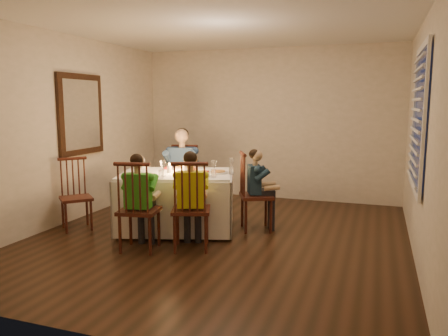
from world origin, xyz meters
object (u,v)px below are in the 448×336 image
(adult, at_px, (183,214))
(child_teal, at_px, (256,230))
(dining_table, at_px, (177,189))
(chair_extra, at_px, (78,229))
(child_green, at_px, (140,250))
(child_yellow, at_px, (192,249))
(chair_near_right, at_px, (192,249))
(chair_adult, at_px, (183,214))
(serving_bowl, at_px, (142,167))
(chair_near_left, at_px, (140,250))
(chair_end, at_px, (256,230))

(adult, distance_m, child_teal, 1.33)
(dining_table, distance_m, chair_extra, 1.44)
(child_green, height_order, child_yellow, child_yellow)
(chair_near_right, bearing_deg, child_yellow, 180.00)
(child_green, xyz_separation_m, child_teal, (1.04, 1.21, 0.00))
(dining_table, height_order, chair_adult, dining_table)
(child_yellow, relative_size, child_teal, 1.06)
(dining_table, height_order, chair_extra, dining_table)
(child_yellow, xyz_separation_m, serving_bowl, (-1.10, 0.82, 0.79))
(dining_table, xyz_separation_m, child_yellow, (0.49, -0.65, -0.54))
(chair_near_left, bearing_deg, adult, -93.02)
(child_teal, bearing_deg, child_yellow, 128.29)
(child_yellow, bearing_deg, child_green, 2.98)
(child_green, bearing_deg, chair_adult, -93.02)
(child_teal, bearing_deg, child_green, 114.60)
(dining_table, bearing_deg, chair_near_right, -70.61)
(chair_near_right, bearing_deg, chair_near_left, 2.98)
(chair_near_right, bearing_deg, serving_bowl, -56.58)
(chair_end, bearing_deg, child_green, 114.60)
(chair_near_left, xyz_separation_m, chair_end, (1.04, 1.21, 0.00))
(chair_near_right, relative_size, adult, 0.80)
(chair_near_left, relative_size, child_yellow, 0.91)
(chair_extra, distance_m, child_teal, 2.38)
(chair_end, height_order, child_yellow, child_yellow)
(chair_near_right, height_order, chair_extra, chair_near_right)
(child_yellow, bearing_deg, chair_end, -136.76)
(chair_end, height_order, serving_bowl, serving_bowl)
(child_green, bearing_deg, dining_table, -103.72)
(dining_table, distance_m, adult, 0.96)
(serving_bowl, bearing_deg, chair_near_left, -61.97)
(chair_adult, bearing_deg, adult, -100.91)
(chair_near_left, distance_m, chair_end, 1.60)
(chair_extra, bearing_deg, child_yellow, -54.10)
(chair_end, relative_size, child_yellow, 0.91)
(chair_adult, relative_size, chair_near_right, 1.00)
(serving_bowl, bearing_deg, dining_table, -15.17)
(child_teal, relative_size, serving_bowl, 4.50)
(chair_adult, bearing_deg, serving_bowl, -130.79)
(chair_near_right, bearing_deg, child_teal, -136.76)
(chair_near_right, xyz_separation_m, chair_end, (0.50, 0.99, 0.00))
(dining_table, relative_size, chair_extra, 1.81)
(child_green, bearing_deg, child_teal, -141.39)
(chair_extra, xyz_separation_m, adult, (0.99, 1.18, 0.00))
(child_yellow, bearing_deg, chair_extra, -26.93)
(chair_near_right, xyz_separation_m, chair_extra, (-1.75, 0.22, 0.00))
(chair_near_right, height_order, chair_end, same)
(dining_table, bearing_deg, chair_end, 0.76)
(chair_adult, xyz_separation_m, child_green, (0.22, -1.63, 0.00))
(dining_table, height_order, child_teal, dining_table)
(dining_table, xyz_separation_m, chair_near_right, (0.49, -0.65, -0.54))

